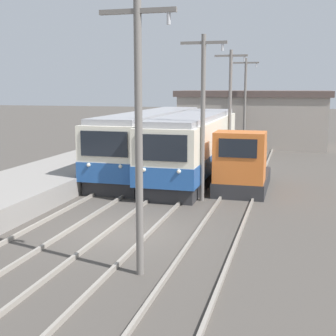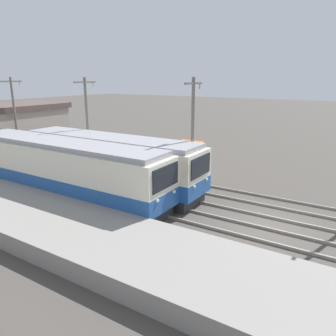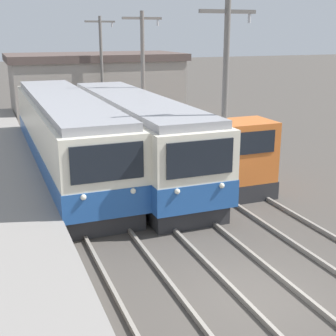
{
  "view_description": "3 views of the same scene",
  "coord_description": "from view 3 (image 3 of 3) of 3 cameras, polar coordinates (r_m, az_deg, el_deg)",
  "views": [
    {
      "loc": [
        5.58,
        -14.74,
        5.01
      ],
      "look_at": [
        0.07,
        5.51,
        1.36
      ],
      "focal_mm": 50.0,
      "sensor_mm": 36.0,
      "label": 1
    },
    {
      "loc": [
        -15.45,
        -3.65,
        7.19
      ],
      "look_at": [
        1.1,
        6.63,
        1.78
      ],
      "focal_mm": 35.0,
      "sensor_mm": 36.0,
      "label": 2
    },
    {
      "loc": [
        -5.81,
        -8.59,
        6.25
      ],
      "look_at": [
        -0.04,
        6.07,
        1.63
      ],
      "focal_mm": 50.0,
      "sensor_mm": 36.0,
      "label": 3
    }
  ],
  "objects": [
    {
      "name": "catenary_mast_distant",
      "position": [
        32.13,
        -8.07,
        12.03
      ],
      "size": [
        2.0,
        0.2,
        7.2
      ],
      "color": "slate",
      "rests_on": "ground"
    },
    {
      "name": "track_center",
      "position": [
        12.17,
        11.97,
        -14.57
      ],
      "size": [
        1.54,
        60.0,
        0.14
      ],
      "color": "gray",
      "rests_on": "ground"
    },
    {
      "name": "catenary_mast_mid",
      "position": [
        15.95,
        6.95,
        7.83
      ],
      "size": [
        2.0,
        0.2,
        7.2
      ],
      "color": "slate",
      "rests_on": "ground"
    },
    {
      "name": "commuter_train_center",
      "position": [
        20.67,
        -4.03,
        3.44
      ],
      "size": [
        2.84,
        13.48,
        3.54
      ],
      "color": "#28282B",
      "rests_on": "ground"
    },
    {
      "name": "track_left",
      "position": [
        11.06,
        -0.88,
        -17.63
      ],
      "size": [
        1.54,
        60.0,
        0.14
      ],
      "color": "gray",
      "rests_on": "ground"
    },
    {
      "name": "catenary_mast_far",
      "position": [
        23.85,
        -3.06,
        10.72
      ],
      "size": [
        2.0,
        0.2,
        7.2
      ],
      "color": "slate",
      "rests_on": "ground"
    },
    {
      "name": "shunting_locomotive",
      "position": [
        19.59,
        6.7,
        1.31
      ],
      "size": [
        2.4,
        5.4,
        3.0
      ],
      "color": "#28282B",
      "rests_on": "ground"
    },
    {
      "name": "commuter_train_left",
      "position": [
        21.18,
        -12.27,
        3.45
      ],
      "size": [
        2.84,
        14.86,
        3.56
      ],
      "color": "#28282B",
      "rests_on": "ground"
    },
    {
      "name": "ground_plane",
      "position": [
        12.11,
        11.13,
        -15.08
      ],
      "size": [
        200.0,
        200.0,
        0.0
      ],
      "primitive_type": "plane",
      "color": "#47423D"
    },
    {
      "name": "station_building",
      "position": [
        35.69,
        -8.73,
        9.91
      ],
      "size": [
        12.6,
        6.3,
        4.7
      ],
      "color": "gray",
      "rests_on": "ground"
    }
  ]
}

